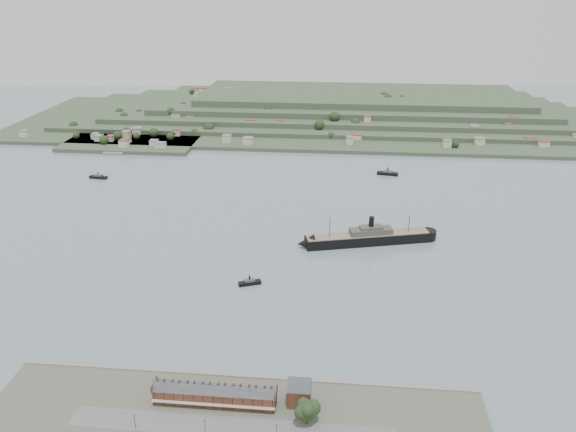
# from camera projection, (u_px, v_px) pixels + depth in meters

# --- Properties ---
(ground) EXTENTS (1400.00, 1400.00, 0.00)m
(ground) POSITION_uv_depth(u_px,v_px,m) (279.00, 244.00, 405.27)
(ground) COLOR slate
(ground) RESTS_ON ground
(terrace_row) EXTENTS (55.60, 9.80, 11.07)m
(terrace_row) POSITION_uv_depth(u_px,v_px,m) (215.00, 394.00, 249.66)
(terrace_row) COLOR #4E291C
(terrace_row) RESTS_ON ground
(gabled_building) EXTENTS (10.40, 10.18, 14.09)m
(gabled_building) POSITION_uv_depth(u_px,v_px,m) (299.00, 391.00, 249.44)
(gabled_building) COLOR #4E291C
(gabled_building) RESTS_ON ground
(far_peninsula) EXTENTS (760.00, 309.00, 30.00)m
(far_peninsula) POSITION_uv_depth(u_px,v_px,m) (332.00, 111.00, 758.00)
(far_peninsula) COLOR #344830
(far_peninsula) RESTS_ON ground
(steamship) EXTENTS (101.97, 37.22, 24.91)m
(steamship) POSITION_uv_depth(u_px,v_px,m) (365.00, 238.00, 404.53)
(steamship) COLOR black
(steamship) RESTS_ON ground
(tugboat) EXTENTS (14.70, 8.81, 6.43)m
(tugboat) POSITION_uv_depth(u_px,v_px,m) (250.00, 282.00, 351.63)
(tugboat) COLOR black
(tugboat) RESTS_ON ground
(ferry_west) EXTENTS (17.82, 6.91, 6.51)m
(ferry_west) POSITION_uv_depth(u_px,v_px,m) (98.00, 177.00, 537.71)
(ferry_west) COLOR black
(ferry_west) RESTS_ON ground
(ferry_east) EXTENTS (20.92, 8.73, 7.61)m
(ferry_east) POSITION_uv_depth(u_px,v_px,m) (388.00, 173.00, 547.12)
(ferry_east) COLOR black
(ferry_east) RESTS_ON ground
(fig_tree) EXTENTS (11.10, 9.61, 12.38)m
(fig_tree) POSITION_uv_depth(u_px,v_px,m) (307.00, 410.00, 236.48)
(fig_tree) COLOR #3D271C
(fig_tree) RESTS_ON ground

